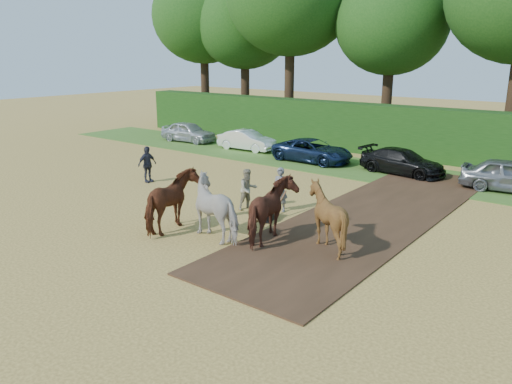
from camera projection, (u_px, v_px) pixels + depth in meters
The scene contains 9 objects.
ground at pixel (223, 264), 14.65m from camera, with size 120.00×120.00×0.00m, color gold.
earth_strip at pixel (374, 215), 19.08m from camera, with size 4.50×17.00×0.05m, color #472D1C.
grass_verge at pixel (406, 175), 25.29m from camera, with size 50.00×5.00×0.03m, color #38601E.
hedgerow at pixel (439, 135), 28.31m from camera, with size 46.00×1.60×3.00m, color #14380F.
spectator_near at pixel (248, 189), 19.61m from camera, with size 0.80×0.62×1.64m, color #BEB795.
spectator_far at pixel (147, 164), 23.80m from camera, with size 1.02×0.43×1.75m, color #292B37.
plough_team at pixel (247, 209), 16.45m from camera, with size 6.97×5.76×2.09m.
parked_cars at pixel (490, 172), 22.99m from camera, with size 40.77×2.70×1.48m.
treeline at pixel (440, 2), 29.74m from camera, with size 48.70×10.60×14.21m.
Camera 1 is at (9.08, -10.09, 5.97)m, focal length 35.00 mm.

